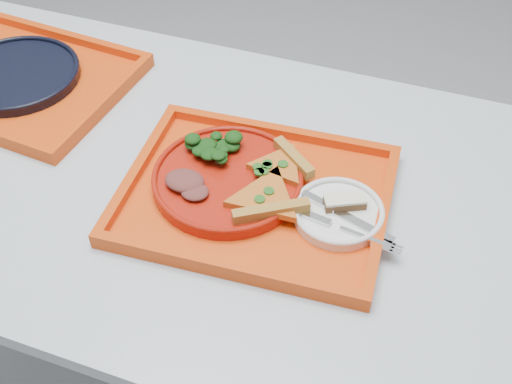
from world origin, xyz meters
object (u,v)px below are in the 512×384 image
Objects in this scene: tray_main at (256,198)px; dinner_plate at (228,180)px; dessert_bar at (345,202)px; navy_plate at (16,76)px; tray_far at (18,81)px.

dinner_plate reaches higher than tray_main.
dessert_bar is at bearing 1.83° from tray_main.
dinner_plate is 1.00× the size of navy_plate.
tray_far is 1.73× the size of dinner_plate.
tray_far is (-0.58, 0.15, 0.00)m from tray_main.
tray_main is 1.73× the size of dinner_plate.
dessert_bar reaches higher than tray_far.
tray_far is at bearing 161.81° from tray_main.
dessert_bar is (0.73, -0.13, 0.02)m from navy_plate.
tray_main is at bearing -14.42° from navy_plate.
dinner_plate is (0.53, -0.14, 0.02)m from tray_far.
tray_main is 0.60m from navy_plate.
tray_main is 6.13× the size of dessert_bar.
dinner_plate is (-0.06, 0.01, 0.02)m from tray_main.
dessert_bar is (0.21, 0.00, 0.01)m from dinner_plate.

